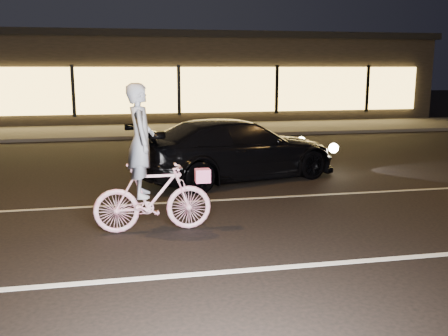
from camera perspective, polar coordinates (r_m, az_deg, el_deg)
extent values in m
plane|color=black|center=(8.19, 6.28, -7.05)|extent=(90.00, 90.00, 0.00)
cube|color=silver|center=(6.87, 10.10, -10.85)|extent=(60.00, 0.12, 0.01)
cube|color=gray|center=(10.04, 2.87, -3.50)|extent=(60.00, 0.10, 0.01)
cube|color=#383533|center=(20.69, -4.56, 4.38)|extent=(30.00, 4.00, 0.12)
cube|color=black|center=(26.51, -6.18, 10.09)|extent=(25.00, 8.00, 4.00)
cube|color=black|center=(26.55, -6.27, 14.52)|extent=(25.40, 8.40, 0.30)
cube|color=#FFC759|center=(22.45, -5.20, 8.86)|extent=(23.00, 0.15, 2.00)
cube|color=black|center=(22.34, -16.85, 8.41)|extent=(0.15, 0.08, 2.20)
cube|color=black|center=(22.37, -5.18, 8.85)|extent=(0.15, 0.08, 2.20)
cube|color=black|center=(23.28, 6.04, 8.94)|extent=(0.15, 0.08, 2.20)
cube|color=black|center=(24.98, 16.06, 8.73)|extent=(0.15, 0.08, 2.20)
imported|color=#D9477D|center=(8.01, -8.14, -3.32)|extent=(1.87, 0.53, 1.13)
imported|color=silver|center=(7.82, -9.51, 3.10)|extent=(0.42, 0.65, 1.77)
cube|color=#F1539A|center=(8.01, -2.45, -0.88)|extent=(0.24, 0.19, 0.21)
imported|color=black|center=(11.65, 1.51, 2.15)|extent=(5.26, 3.34, 1.42)
sphere|color=#FFF2BF|center=(13.48, 8.82, 3.03)|extent=(0.24, 0.24, 0.24)
sphere|color=#FFF2BF|center=(12.48, 12.41, 2.23)|extent=(0.24, 0.24, 0.24)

